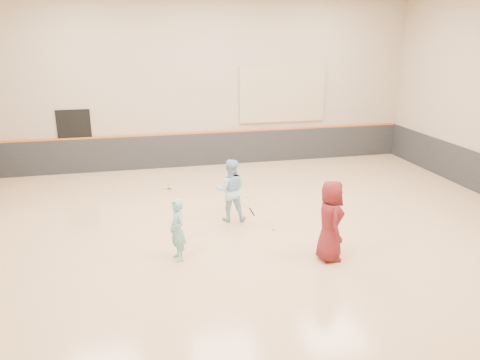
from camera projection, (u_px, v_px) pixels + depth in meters
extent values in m
cube|color=tan|center=(247.00, 232.00, 11.61)|extent=(15.00, 12.00, 0.20)
cube|color=tan|center=(206.00, 82.00, 16.25)|extent=(15.00, 0.02, 6.00)
cube|color=tan|center=(380.00, 190.00, 5.09)|extent=(15.00, 0.02, 6.00)
cube|color=#232326|center=(207.00, 149.00, 16.94)|extent=(14.90, 0.04, 1.20)
cube|color=#D85914|center=(207.00, 132.00, 16.74)|extent=(14.90, 0.03, 0.06)
cube|color=tan|center=(282.00, 94.00, 16.95)|extent=(3.20, 0.08, 2.00)
cube|color=black|center=(76.00, 142.00, 15.83)|extent=(1.10, 0.05, 2.20)
imported|color=#6CBBB9|center=(177.00, 230.00, 9.82)|extent=(0.45, 0.57, 1.36)
imported|color=#98C8EB|center=(230.00, 190.00, 11.89)|extent=(0.89, 0.75, 1.62)
imported|color=#5D1619|center=(330.00, 221.00, 9.80)|extent=(0.65, 0.92, 1.75)
sphere|color=#CFE635|center=(273.00, 229.00, 11.47)|extent=(0.07, 0.07, 0.07)
sphere|color=gold|center=(337.00, 210.00, 9.56)|extent=(0.07, 0.07, 0.07)
sphere|color=#AAC72E|center=(180.00, 202.00, 13.26)|extent=(0.07, 0.07, 0.07)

